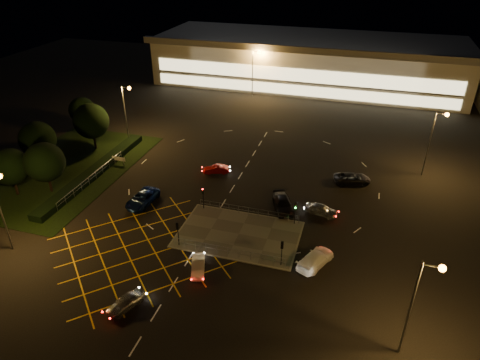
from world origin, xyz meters
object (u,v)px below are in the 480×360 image
(signal_sw, at_px, (178,229))
(signal_nw, at_px, (203,194))
(car_right_silver, at_px, (321,210))
(car_circ_red, at_px, (216,169))
(car_far_dkgrey, at_px, (283,204))
(car_left_blue, at_px, (142,198))
(car_approach_white, at_px, (315,259))
(signal_ne, at_px, (295,208))
(signal_se, at_px, (282,248))
(car_queue_white, at_px, (198,266))
(car_east_grey, at_px, (352,178))
(car_near_silver, at_px, (125,303))

(signal_sw, height_order, signal_nw, same)
(car_right_silver, bearing_deg, car_circ_red, 78.68)
(car_far_dkgrey, bearing_deg, car_left_blue, 169.00)
(car_circ_red, relative_size, car_approach_white, 0.71)
(signal_ne, xyz_separation_m, car_far_dkgrey, (-2.08, 3.01, -1.61))
(signal_se, distance_m, car_far_dkgrey, 11.30)
(signal_ne, distance_m, car_left_blue, 20.38)
(car_queue_white, relative_size, car_east_grey, 0.72)
(signal_se, bearing_deg, car_approach_white, -159.88)
(signal_nw, xyz_separation_m, signal_ne, (12.00, 0.00, 0.00))
(signal_nw, bearing_deg, car_right_silver, 12.13)
(signal_nw, height_order, car_east_grey, signal_nw)
(signal_ne, distance_m, car_near_silver, 22.50)
(car_right_silver, distance_m, car_approach_white, 9.92)
(signal_sw, height_order, car_right_silver, signal_sw)
(car_left_blue, bearing_deg, car_east_grey, 31.10)
(car_left_blue, bearing_deg, car_right_silver, 14.14)
(car_far_dkgrey, height_order, car_circ_red, car_far_dkgrey)
(signal_se, relative_size, car_circ_red, 0.84)
(car_right_silver, bearing_deg, car_east_grey, -8.57)
(car_far_dkgrey, height_order, car_east_grey, car_far_dkgrey)
(car_approach_white, bearing_deg, signal_ne, -37.49)
(signal_ne, relative_size, car_near_silver, 0.81)
(car_near_silver, height_order, car_left_blue, car_left_blue)
(car_circ_red, bearing_deg, car_far_dkgrey, 40.34)
(car_queue_white, xyz_separation_m, car_left_blue, (-11.98, 10.25, 0.16))
(signal_se, relative_size, car_near_silver, 0.81)
(signal_se, relative_size, signal_nw, 1.00)
(signal_ne, xyz_separation_m, car_right_silver, (2.87, 3.20, -1.66))
(car_queue_white, height_order, car_left_blue, car_left_blue)
(car_near_silver, distance_m, car_queue_white, 8.39)
(signal_se, height_order, car_left_blue, signal_se)
(car_circ_red, xyz_separation_m, car_east_grey, (19.86, 2.80, 0.11))
(car_approach_white, bearing_deg, car_left_blue, 11.63)
(car_near_silver, bearing_deg, signal_nw, 110.56)
(car_queue_white, relative_size, car_circ_red, 1.01)
(car_left_blue, bearing_deg, signal_se, -15.13)
(signal_sw, xyz_separation_m, signal_se, (12.00, 0.00, 0.00))
(car_near_silver, bearing_deg, signal_ne, 78.28)
(car_near_silver, xyz_separation_m, car_left_blue, (-7.21, 17.15, 0.12))
(signal_ne, height_order, car_approach_white, signal_ne)
(signal_se, xyz_separation_m, signal_ne, (0.00, 7.99, 0.00))
(car_far_dkgrey, xyz_separation_m, car_right_silver, (4.95, 0.19, -0.05))
(car_east_grey, bearing_deg, car_near_silver, 133.16)
(car_near_silver, distance_m, car_approach_white, 20.19)
(signal_ne, relative_size, car_east_grey, 0.60)
(car_circ_red, bearing_deg, car_left_blue, -50.37)
(car_right_silver, relative_size, car_approach_white, 0.78)
(signal_ne, relative_size, car_approach_white, 0.60)
(car_left_blue, height_order, car_approach_white, car_left_blue)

